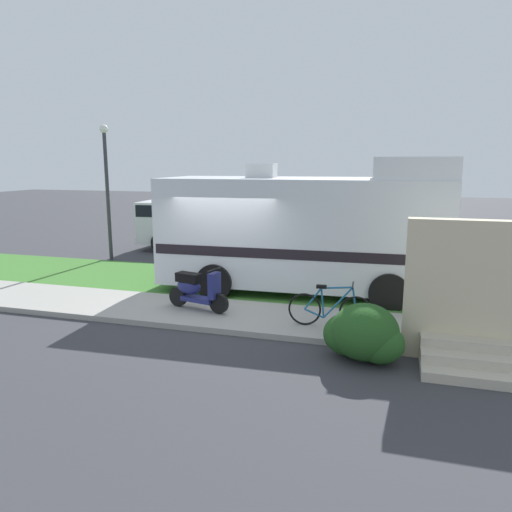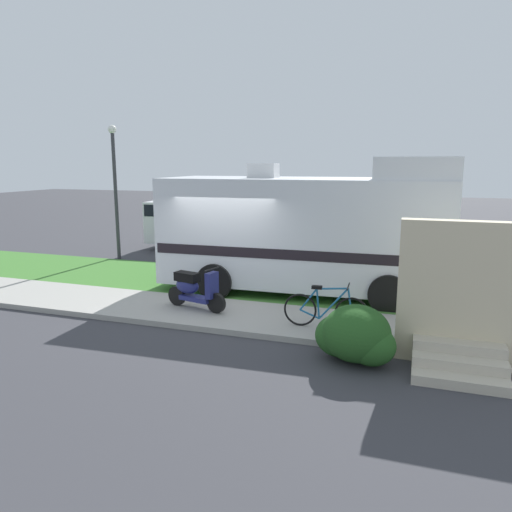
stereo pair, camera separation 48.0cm
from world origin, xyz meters
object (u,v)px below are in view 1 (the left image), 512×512
(pickup_truck_near, at_px, (196,224))
(street_lamp_post, at_px, (107,180))
(motorhome_rv, at_px, (306,230))
(bottle_spare, at_px, (465,327))
(bicycle, at_px, (330,309))
(bottle_green, at_px, (431,331))
(scooter, at_px, (196,289))

(pickup_truck_near, xyz_separation_m, street_lamp_post, (-2.00, -2.74, 1.75))
(motorhome_rv, height_order, pickup_truck_near, motorhome_rv)
(motorhome_rv, xyz_separation_m, street_lamp_post, (-7.17, 2.23, 1.10))
(bottle_spare, distance_m, street_lamp_post, 11.97)
(pickup_truck_near, bearing_deg, bicycle, -51.70)
(bicycle, distance_m, pickup_truck_near, 9.98)
(motorhome_rv, distance_m, bottle_green, 4.30)
(scooter, bearing_deg, bottle_spare, 0.08)
(scooter, relative_size, bicycle, 0.92)
(motorhome_rv, bearing_deg, scooter, -128.13)
(street_lamp_post, bearing_deg, bottle_green, -26.68)
(bicycle, xyz_separation_m, pickup_truck_near, (-6.18, 7.83, 0.49))
(scooter, height_order, bottle_green, scooter)
(motorhome_rv, height_order, street_lamp_post, street_lamp_post)
(scooter, relative_size, pickup_truck_near, 0.28)
(bicycle, xyz_separation_m, bottle_spare, (2.52, 0.35, -0.25))
(street_lamp_post, bearing_deg, bottle_spare, -23.91)
(bottle_spare, height_order, street_lamp_post, street_lamp_post)
(bicycle, xyz_separation_m, street_lamp_post, (-8.18, 5.09, 2.24))
(bicycle, distance_m, street_lamp_post, 9.89)
(scooter, height_order, street_lamp_post, street_lamp_post)
(bottle_spare, bearing_deg, scooter, -179.92)
(motorhome_rv, xyz_separation_m, bicycle, (1.02, -2.86, -1.14))
(bottle_green, bearing_deg, scooter, 176.35)
(bottle_spare, bearing_deg, street_lamp_post, 156.09)
(scooter, distance_m, street_lamp_post, 7.36)
(scooter, relative_size, street_lamp_post, 0.34)
(motorhome_rv, bearing_deg, pickup_truck_near, 136.11)
(motorhome_rv, height_order, bicycle, motorhome_rv)
(scooter, xyz_separation_m, bottle_spare, (5.51, 0.01, -0.34))
(bicycle, bearing_deg, scooter, 173.56)
(motorhome_rv, height_order, bottle_spare, motorhome_rv)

